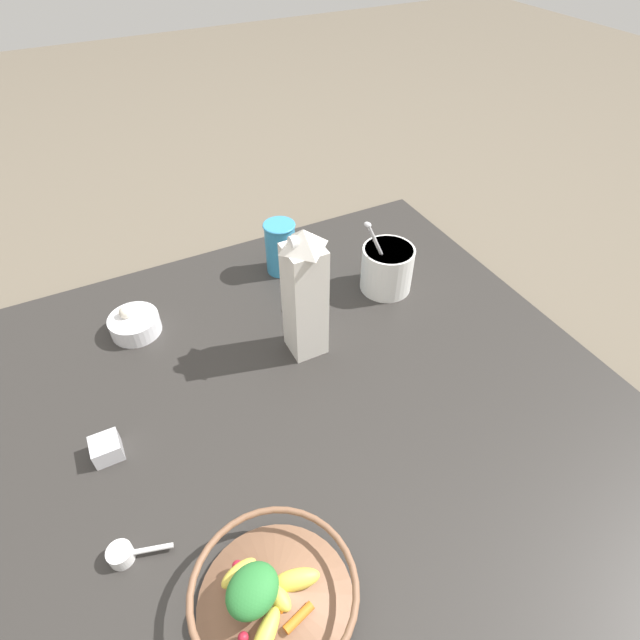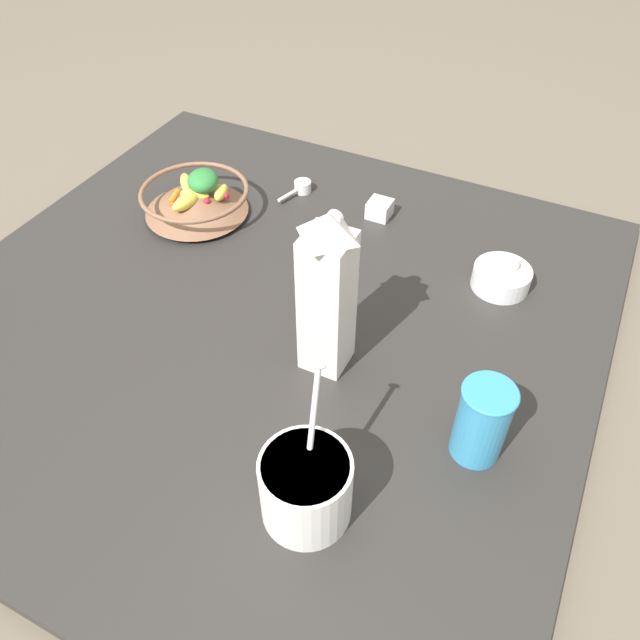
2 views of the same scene
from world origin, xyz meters
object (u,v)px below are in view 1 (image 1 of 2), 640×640
spice_jar (107,449)px  garlic_bowl (135,324)px  drinking_cup (280,247)px  fruit_bowl (273,595)px  yogurt_tub (387,266)px  milk_carton (305,294)px

spice_jar → garlic_bowl: garlic_bowl is taller
drinking_cup → spice_jar: 0.61m
fruit_bowl → yogurt_tub: 0.75m
fruit_bowl → drinking_cup: size_ratio=1.72×
milk_carton → garlic_bowl: 0.40m
drinking_cup → spice_jar: (0.35, -0.49, -0.05)m
spice_jar → yogurt_tub: bearing=104.4°
fruit_bowl → milk_carton: 0.52m
garlic_bowl → drinking_cup: bearing=99.1°
yogurt_tub → fruit_bowl: bearing=-44.3°
garlic_bowl → spice_jar: bearing=-20.5°
drinking_cup → spice_jar: drinking_cup is taller
yogurt_tub → milk_carton: bearing=-69.7°
fruit_bowl → yogurt_tub: size_ratio=1.07×
milk_carton → yogurt_tub: milk_carton is taller
fruit_bowl → garlic_bowl: 0.65m
yogurt_tub → spice_jar: (0.18, -0.69, -0.05)m
spice_jar → drinking_cup: bearing=125.9°
spice_jar → garlic_bowl: 0.31m
yogurt_tub → garlic_bowl: yogurt_tub is taller
yogurt_tub → drinking_cup: (-0.18, -0.20, 0.01)m
fruit_bowl → garlic_bowl: fruit_bowl is taller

